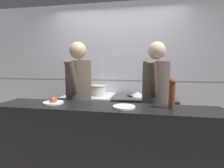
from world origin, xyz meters
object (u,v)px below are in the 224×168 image
Objects in this scene: oven_range at (90,119)px; stock_pot at (80,89)px; plated_dish_main at (53,102)px; pepper_mill at (172,93)px; chefs_knife at (134,97)px; plated_dish_appetiser at (124,107)px; chef_sous at (155,101)px; mixing_bowl_steel at (137,94)px; chef_head_cook at (79,98)px; sauce_pot at (99,90)px.

stock_pot is (-0.20, 0.06, 0.54)m from oven_range.
plated_dish_main is 0.74× the size of pepper_mill.
stock_pot is 1.15× the size of chefs_knife.
stock_pot is at bearing 163.81° from oven_range.
plated_dish_appetiser is (0.83, -0.04, -0.01)m from plated_dish_main.
chefs_knife is 1.36m from plated_dish_main.
mixing_bowl_steel is at bearing 126.57° from chef_sous.
chef_sous is (0.36, 0.57, -0.04)m from plated_dish_appetiser.
mixing_bowl_steel is 0.82× the size of pepper_mill.
pepper_mill is 0.18× the size of chef_head_cook.
oven_range is 1.36m from chef_sous.
plated_dish_main is (0.12, -1.17, 0.03)m from stock_pot.
plated_dish_appetiser is at bearing -92.31° from chefs_knife.
sauce_pot reaches higher than stock_pot.
chef_head_cook is at bearing -85.39° from oven_range.
chefs_knife is (0.80, -0.08, 0.46)m from oven_range.
pepper_mill is at bearing 5.26° from plated_dish_appetiser.
oven_range is 1.25m from plated_dish_main.
chef_sous reaches higher than stock_pot.
chef_head_cook is 1.06m from chef_sous.
stock_pot is 1.18m from plated_dish_main.
sauce_pot is 0.63m from chefs_knife.
plated_dish_appetiser is at bearing -94.44° from mixing_bowl_steel.
plated_dish_main reaches higher than stock_pot.
stock_pot is 0.19× the size of chef_head_cook.
sauce_pot reaches higher than oven_range.
mixing_bowl_steel is 0.88× the size of chefs_knife.
mixing_bowl_steel is 0.68m from chef_sous.
mixing_bowl_steel is at bearing 85.56° from plated_dish_appetiser.
chef_sous is at bearing 57.82° from plated_dish_appetiser.
oven_range is 0.58m from sauce_pot.
stock_pot is 1.44× the size of plated_dish_main.
stock_pot is 1.28× the size of sauce_pot.
mixing_bowl_steel is 0.15× the size of chef_sous.
sauce_pot is (0.38, -0.09, 0.01)m from stock_pot.
sauce_pot is 1.02× the size of mixing_bowl_steel.
sauce_pot is 0.15× the size of chef_head_cook.
chefs_knife is at bearing 135.58° from chef_sous.
pepper_mill reaches higher than chefs_knife.
pepper_mill is 0.57m from chef_sous.
chefs_knife is at bearing 87.69° from plated_dish_appetiser.
oven_range is at bearing 123.18° from plated_dish_appetiser.
pepper_mill is (0.49, 0.04, 0.16)m from plated_dish_appetiser.
plated_dish_appetiser is (0.58, -1.12, 0.01)m from sauce_pot.
mixing_bowl_steel is at bearing 39.97° from chef_head_cook.
plated_dish_main is at bearing -130.38° from chefs_knife.
pepper_mill is at bearing -66.67° from chefs_knife.
chef_sous is (1.06, 0.06, -0.01)m from chef_head_cook.
chefs_knife is at bearing 49.62° from plated_dish_main.
sauce_pot is at bearing -173.67° from mixing_bowl_steel.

